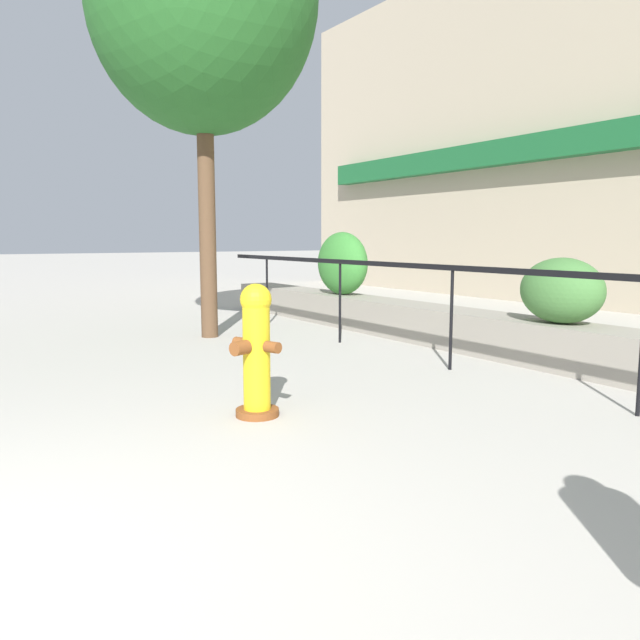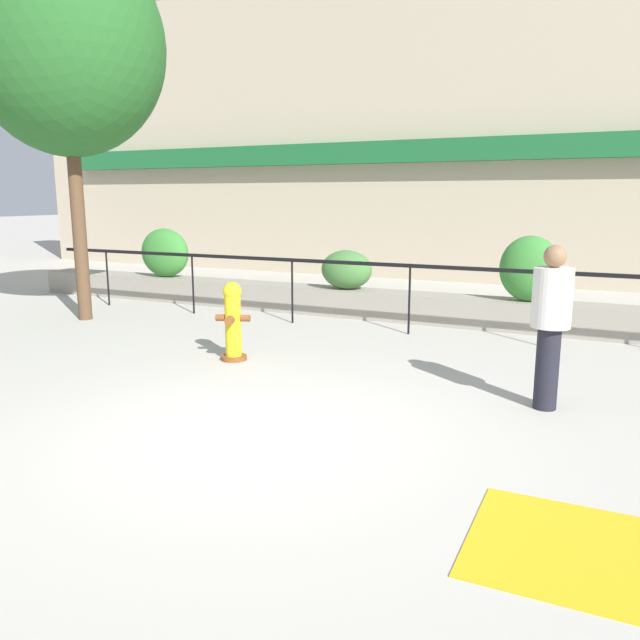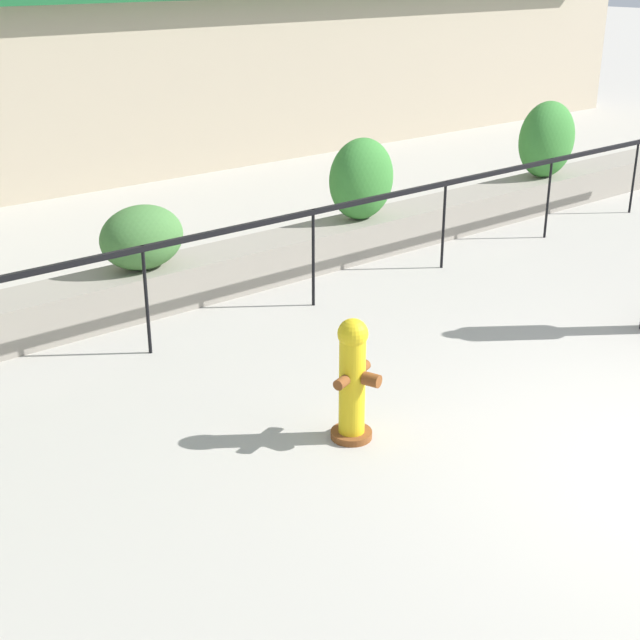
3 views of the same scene
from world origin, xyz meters
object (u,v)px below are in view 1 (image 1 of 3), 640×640
object	(u,v)px
hedge_bush_0	(342,263)
fire_hydrant	(256,349)
hedge_bush_1	(562,291)
street_tree	(202,0)

from	to	relation	value
hedge_bush_0	fire_hydrant	xyz separation A→B (m)	(4.15, -3.71, -0.47)
hedge_bush_0	hedge_bush_1	world-z (taller)	hedge_bush_0
hedge_bush_1	street_tree	xyz separation A→B (m)	(-4.16, -2.42, 3.81)
hedge_bush_0	street_tree	world-z (taller)	street_tree
hedge_bush_0	fire_hydrant	size ratio (longest dim) A/B	1.08
hedge_bush_0	hedge_bush_1	distance (m)	4.25
hedge_bush_1	street_tree	distance (m)	6.14
hedge_bush_0	street_tree	xyz separation A→B (m)	(0.09, -2.42, 3.66)
fire_hydrant	street_tree	xyz separation A→B (m)	(-4.06, 1.29, 4.13)
hedge_bush_1	street_tree	world-z (taller)	street_tree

